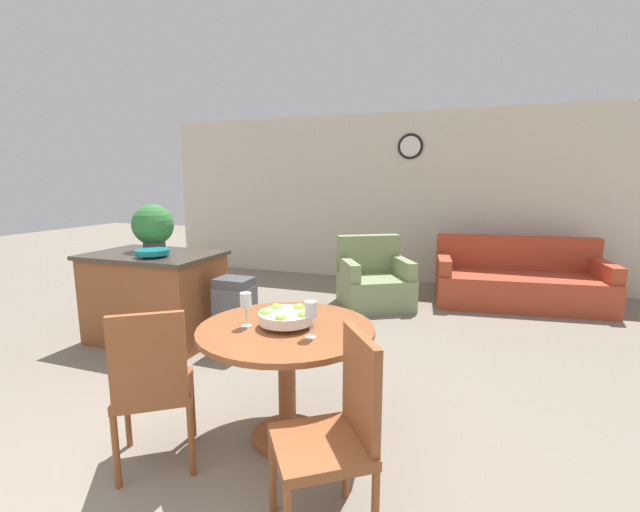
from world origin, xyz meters
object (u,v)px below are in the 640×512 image
(teal_bowl, at_px, (153,252))
(couch, at_px, (518,282))
(wine_glass_right, at_px, (311,311))
(dining_chair_near_left, at_px, (153,382))
(wine_glass_left, at_px, (246,302))
(armchair, at_px, (374,283))
(trash_bin, at_px, (235,315))
(fruit_bowl, at_px, (286,317))
(potted_plant, at_px, (153,226))
(kitchen_island, at_px, (156,297))
(dining_table, at_px, (287,353))
(dining_chair_near_right, at_px, (337,427))

(teal_bowl, relative_size, couch, 0.14)
(wine_glass_right, bearing_deg, dining_chair_near_left, -154.01)
(wine_glass_left, relative_size, armchair, 0.18)
(wine_glass_left, xyz_separation_m, trash_bin, (-0.84, 1.25, -0.55))
(fruit_bowl, height_order, couch, couch)
(armchair, bearing_deg, dining_chair_near_left, -126.71)
(dining_chair_near_left, relative_size, potted_plant, 1.99)
(trash_bin, bearing_deg, fruit_bowl, -47.63)
(wine_glass_right, xyz_separation_m, armchair, (-0.36, 3.27, -0.61))
(trash_bin, xyz_separation_m, armchair, (0.92, 1.98, -0.06))
(kitchen_island, xyz_separation_m, potted_plant, (-0.10, 0.15, 0.71))
(dining_table, height_order, wine_glass_left, wine_glass_left)
(dining_chair_near_right, bearing_deg, wine_glass_right, -2.19)
(potted_plant, height_order, armchair, potted_plant)
(dining_table, relative_size, kitchen_island, 0.84)
(fruit_bowl, relative_size, armchair, 0.29)
(dining_table, height_order, teal_bowl, teal_bowl)
(wine_glass_left, bearing_deg, teal_bowl, 146.73)
(trash_bin, bearing_deg, couch, 44.59)
(kitchen_island, bearing_deg, dining_chair_near_right, -34.69)
(dining_chair_near_left, bearing_deg, kitchen_island, 94.83)
(dining_table, xyz_separation_m, dining_chair_near_left, (-0.59, -0.51, -0.05))
(wine_glass_right, bearing_deg, fruit_bowl, 149.57)
(fruit_bowl, relative_size, kitchen_island, 0.26)
(fruit_bowl, distance_m, wine_glass_right, 0.26)
(wine_glass_right, xyz_separation_m, couch, (1.45, 3.99, -0.61))
(dining_table, height_order, couch, couch)
(dining_table, relative_size, couch, 0.49)
(dining_table, height_order, armchair, armchair)
(wine_glass_right, distance_m, trash_bin, 1.90)
(dining_chair_near_left, bearing_deg, teal_bowl, 94.66)
(dining_table, distance_m, teal_bowl, 2.11)
(dining_chair_near_right, xyz_separation_m, fruit_bowl, (-0.51, 0.59, 0.29))
(dining_chair_near_right, height_order, trash_bin, dining_chair_near_right)
(wine_glass_right, xyz_separation_m, trash_bin, (-1.28, 1.30, -0.55))
(dining_chair_near_left, height_order, armchair, dining_chair_near_left)
(dining_chair_near_left, distance_m, fruit_bowl, 0.83)
(dining_table, xyz_separation_m, dining_chair_near_right, (0.51, -0.59, -0.05))
(dining_chair_near_left, relative_size, teal_bowl, 3.03)
(dining_table, height_order, wine_glass_right, wine_glass_right)
(fruit_bowl, distance_m, trash_bin, 1.65)
(armchair, bearing_deg, potted_plant, -166.27)
(kitchen_island, xyz_separation_m, armchair, (1.84, 2.00, -0.16))
(potted_plant, bearing_deg, wine_glass_right, -31.68)
(dining_chair_near_right, xyz_separation_m, couch, (1.15, 4.45, -0.23))
(dining_chair_near_left, bearing_deg, wine_glass_right, -9.46)
(kitchen_island, height_order, teal_bowl, teal_bowl)
(teal_bowl, bearing_deg, dining_table, -27.93)
(teal_bowl, bearing_deg, kitchen_island, 131.72)
(trash_bin, bearing_deg, armchair, 65.08)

